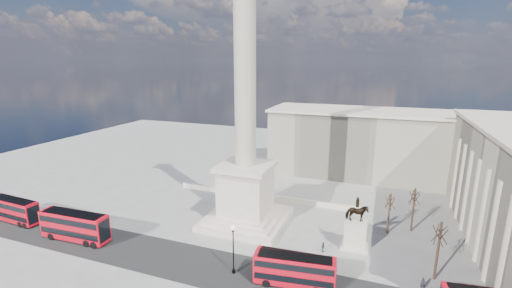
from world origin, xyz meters
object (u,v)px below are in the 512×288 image
object	(u,v)px
nelsons_column	(246,153)
red_bus_e	(14,210)
red_bus_b	(293,268)
red_bus_a	(75,226)
pedestrian_crossing	(323,247)
victorian_lamp	(233,246)
pedestrian_walking	(423,284)
red_bus_c	(295,270)
equestrian_statue	(356,231)

from	to	relation	value
nelsons_column	red_bus_e	xyz separation A→B (m)	(-39.02, -14.59, -10.64)
red_bus_e	red_bus_b	bearing A→B (deg)	3.31
red_bus_a	red_bus_b	distance (m)	35.61
red_bus_a	pedestrian_crossing	bearing A→B (deg)	12.70
nelsons_column	victorian_lamp	bearing A→B (deg)	-74.32
pedestrian_walking	red_bus_c	bearing A→B (deg)	-152.91
victorian_lamp	equestrian_statue	world-z (taller)	equestrian_statue
red_bus_c	equestrian_statue	bearing A→B (deg)	54.75
red_bus_b	victorian_lamp	xyz separation A→B (m)	(-8.06, -0.94, 2.06)
nelsons_column	victorian_lamp	size ratio (longest dim) A/B	7.10
victorian_lamp	red_bus_a	bearing A→B (deg)	-178.47
red_bus_a	pedestrian_walking	size ratio (longest dim) A/B	7.17
red_bus_a	pedestrian_walking	bearing A→B (deg)	4.02
red_bus_a	red_bus_e	bearing A→B (deg)	173.36
victorian_lamp	pedestrian_walking	size ratio (longest dim) A/B	4.25
victorian_lamp	pedestrian_walking	bearing A→B (deg)	12.01
red_bus_b	pedestrian_walking	distance (m)	16.43
pedestrian_crossing	red_bus_c	bearing A→B (deg)	157.39
pedestrian_walking	pedestrian_crossing	size ratio (longest dim) A/B	1.01
pedestrian_crossing	red_bus_b	bearing A→B (deg)	153.85
red_bus_b	equestrian_statue	world-z (taller)	equestrian_statue
pedestrian_crossing	pedestrian_walking	bearing A→B (deg)	-118.49
red_bus_a	victorian_lamp	size ratio (longest dim) A/B	1.69
red_bus_a	victorian_lamp	world-z (taller)	victorian_lamp
pedestrian_walking	nelsons_column	bearing A→B (deg)	170.22
red_bus_b	pedestrian_walking	xyz separation A→B (m)	(15.85, 4.14, -1.25)
red_bus_b	red_bus_e	bearing A→B (deg)	177.01
red_bus_a	equestrian_statue	world-z (taller)	equestrian_statue
victorian_lamp	pedestrian_crossing	xyz separation A→B (m)	(10.57, 9.57, -3.32)
red_bus_b	equestrian_statue	bearing A→B (deg)	55.50
red_bus_c	victorian_lamp	distance (m)	8.69
red_bus_a	nelsons_column	bearing A→B (deg)	31.63
red_bus_b	red_bus_e	size ratio (longest dim) A/B	0.91
equestrian_statue	pedestrian_walking	xyz separation A→B (m)	(8.94, -7.38, -2.10)
equestrian_statue	victorian_lamp	bearing A→B (deg)	-140.20
red_bus_b	victorian_lamp	distance (m)	8.38
equestrian_statue	pedestrian_crossing	distance (m)	5.67
nelsons_column	red_bus_b	distance (m)	21.59
equestrian_statue	red_bus_e	bearing A→B (deg)	-168.31
pedestrian_walking	pedestrian_crossing	bearing A→B (deg)	171.09
red_bus_b	pedestrian_walking	world-z (taller)	red_bus_b
red_bus_e	pedestrian_walking	size ratio (longest dim) A/B	6.53
red_bus_b	pedestrian_crossing	world-z (taller)	red_bus_b
red_bus_e	red_bus_a	bearing A→B (deg)	-1.48
red_bus_a	equestrian_statue	bearing A→B (deg)	14.83
victorian_lamp	pedestrian_walking	distance (m)	24.67
red_bus_a	equestrian_statue	size ratio (longest dim) A/B	1.41
red_bus_c	victorian_lamp	bearing A→B (deg)	174.35
red_bus_b	pedestrian_crossing	distance (m)	9.07
red_bus_a	pedestrian_crossing	xyz separation A→B (m)	(38.08, 10.30, -1.68)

